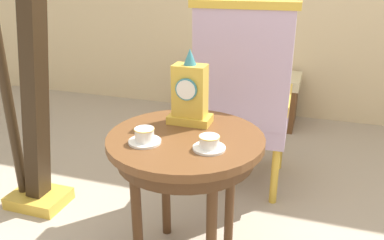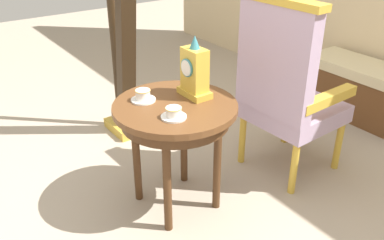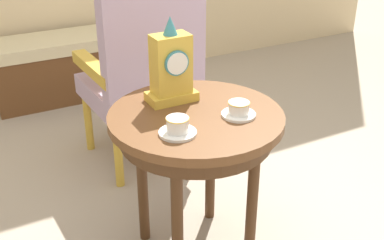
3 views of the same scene
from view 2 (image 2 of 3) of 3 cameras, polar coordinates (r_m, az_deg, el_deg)
ground_plane at (r=2.52m, az=-3.87°, el=-11.47°), size 10.00×10.00×0.00m
side_table at (r=2.24m, az=-2.27°, el=0.31°), size 0.66×0.66×0.64m
teacup_left at (r=2.24m, az=-6.65°, el=3.25°), size 0.13×0.13×0.06m
teacup_right at (r=2.05m, az=-2.51°, el=0.92°), size 0.13×0.13×0.06m
mantel_clock at (r=2.25m, az=0.33°, el=6.47°), size 0.19×0.11×0.34m
armchair at (r=2.59m, az=12.59°, el=4.37°), size 0.57×0.55×1.14m
harp at (r=3.03m, az=-9.42°, el=10.23°), size 0.40×0.24×1.75m
window_bench at (r=3.69m, az=21.97°, el=3.79°), size 0.92×0.40×0.44m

